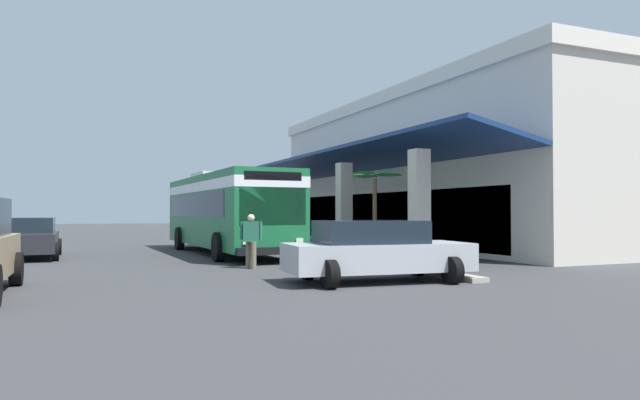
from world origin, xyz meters
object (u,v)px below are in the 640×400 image
(transit_bus, at_px, (226,208))
(potted_palm, at_px, (375,236))
(parked_sedan_charcoal, at_px, (30,238))
(pedestrian, at_px, (251,238))
(parked_sedan_silver, at_px, (376,251))

(transit_bus, distance_m, potted_palm, 6.21)
(transit_bus, height_order, parked_sedan_charcoal, transit_bus)
(potted_palm, bearing_deg, pedestrian, -65.26)
(parked_sedan_charcoal, distance_m, potted_palm, 12.57)
(transit_bus, xyz_separation_m, potted_palm, (3.88, 4.72, -1.09))
(transit_bus, height_order, pedestrian, transit_bus)
(parked_sedan_silver, bearing_deg, pedestrian, -156.65)
(transit_bus, height_order, potted_palm, transit_bus)
(parked_sedan_charcoal, height_order, potted_palm, potted_palm)
(parked_sedan_silver, relative_size, parked_sedan_charcoal, 1.04)
(parked_sedan_charcoal, relative_size, potted_palm, 1.35)
(parked_sedan_silver, xyz_separation_m, potted_palm, (-6.83, 3.69, 0.01))
(parked_sedan_silver, height_order, pedestrian, pedestrian)
(transit_bus, height_order, parked_sedan_silver, transit_bus)
(pedestrian, height_order, potted_palm, potted_palm)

